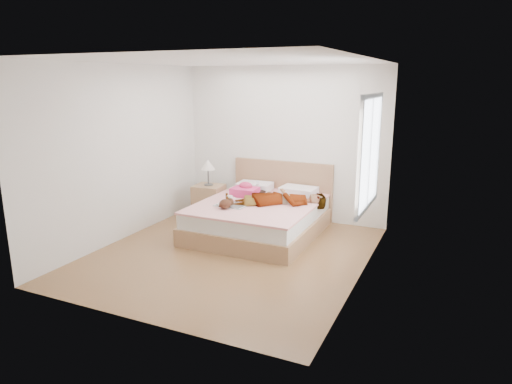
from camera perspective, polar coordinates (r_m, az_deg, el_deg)
ground at (r=6.43m, az=-3.18°, el=-7.73°), size 4.00×4.00×0.00m
woman at (r=7.04m, az=2.56°, el=-0.51°), size 1.68×1.28×0.22m
hair at (r=7.67m, az=-0.13°, el=0.17°), size 0.43×0.52×0.08m
phone at (r=7.56m, az=0.19°, el=1.17°), size 0.09×0.11×0.05m
room_shell at (r=5.74m, az=14.01°, el=4.79°), size 4.00×4.00×4.00m
bed at (r=7.22m, az=0.61°, el=-2.95°), size 1.80×2.08×1.00m
towel at (r=7.48m, az=-1.37°, el=0.20°), size 0.43×0.36×0.22m
magazine at (r=6.90m, az=-3.13°, el=-1.65°), size 0.49×0.34×0.03m
coffee_mug at (r=7.09m, az=-3.27°, el=-0.86°), size 0.14×0.12×0.10m
plush_toy at (r=6.75m, az=-3.75°, el=-1.44°), size 0.22×0.28×0.14m
nightstand at (r=7.97m, az=-5.91°, el=-0.89°), size 0.52×0.47×1.04m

